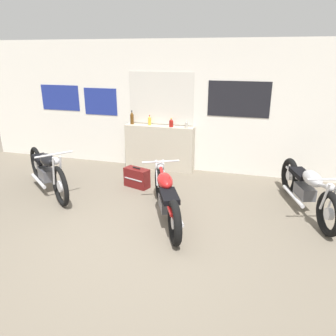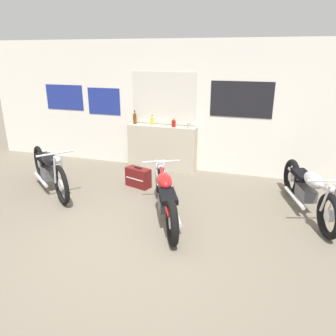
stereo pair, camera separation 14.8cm
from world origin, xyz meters
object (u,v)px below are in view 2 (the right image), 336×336
Objects in this scene: bottle_leftmost at (135,118)px; bottle_center at (174,123)px; bottle_right_center at (189,125)px; hard_case_darkred at (138,177)px; motorcycle_red at (166,196)px; motorcycle_black at (49,169)px; bottle_left_center at (152,121)px; motorcycle_silver at (308,190)px.

bottle_leftmost is 0.93m from bottle_center.
bottle_right_center is 0.31× the size of hard_case_darkred.
motorcycle_red is 3.57× the size of hard_case_darkred.
motorcycle_black reaches higher than motorcycle_red.
motorcycle_black is at bearing 170.30° from motorcycle_red.
bottle_leftmost is at bearing -178.09° from bottle_left_center.
bottle_center is at bearing 154.23° from motorcycle_silver.
bottle_left_center reaches higher than bottle_right_center.
motorcycle_red is (-2.16, -0.92, -0.01)m from motorcycle_silver.
bottle_left_center is at bearing 1.91° from bottle_leftmost.
bottle_left_center is 0.10× the size of motorcycle_silver.
motorcycle_red is 1.46m from hard_case_darkred.
motorcycle_black is (-1.01, -1.84, -0.70)m from bottle_leftmost.
bottle_leftmost is 3.93m from motorcycle_silver.
bottle_left_center reaches higher than motorcycle_black.
motorcycle_black is at bearing -127.43° from bottle_left_center.
motorcycle_silver is at bearing -25.77° from bottle_center.
bottle_right_center is at bearing -1.97° from bottle_center.
hard_case_darkred is at bearing 129.92° from motorcycle_red.
motorcycle_black is at bearing -141.88° from bottle_right_center.
hard_case_darkred is at bearing -65.39° from bottle_leftmost.
bottle_left_center reaches higher than motorcycle_silver.
bottle_center is 3.07m from motorcycle_silver.
bottle_left_center is at bearing 157.03° from motorcycle_silver.
motorcycle_black is 0.82× the size of motorcycle_silver.
bottle_center is (0.51, -0.06, -0.01)m from bottle_left_center.
motorcycle_black is (-2.27, -1.78, -0.64)m from bottle_right_center.
bottle_leftmost is at bearing 122.76° from motorcycle_red.
bottle_left_center is 1.48m from hard_case_darkred.
bottle_leftmost reaches higher than motorcycle_silver.
bottle_right_center reaches higher than motorcycle_red.
motorcycle_silver reaches higher than hard_case_darkred.
bottle_right_center is 0.08× the size of motorcycle_silver.
bottle_center is at bearing 103.46° from motorcycle_red.
bottle_right_center is (1.27, -0.06, -0.06)m from bottle_leftmost.
motorcycle_red is at bearing -156.99° from motorcycle_silver.
motorcycle_black is (-1.93, -1.80, -0.65)m from bottle_center.
motorcycle_silver is 1.10× the size of motorcycle_red.
motorcycle_silver is at bearing -3.54° from hard_case_darkred.
bottle_right_center is 1.59m from hard_case_darkred.
bottle_right_center is at bearing 94.96° from motorcycle_red.
motorcycle_black is 3.19× the size of hard_case_darkred.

